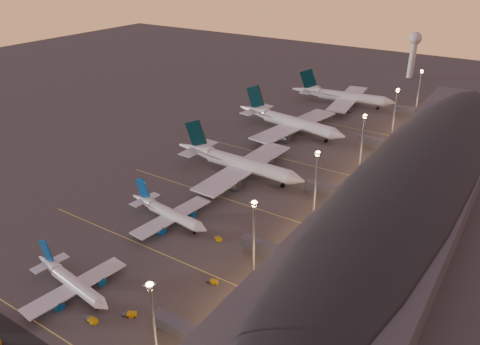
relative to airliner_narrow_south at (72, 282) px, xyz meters
name	(u,v)px	position (x,y,z in m)	size (l,w,h in m)	color
ground	(159,240)	(3.34, 31.75, -3.10)	(700.00, 700.00, 0.00)	#3C3A38
airliner_narrow_south	(72,282)	(0.00, 0.00, 0.00)	(33.55, 30.17, 11.98)	silver
airliner_narrow_north	(168,213)	(-2.03, 42.47, 0.27)	(36.46, 32.73, 13.01)	silver
airliner_wide_near	(238,163)	(-2.72, 87.17, 2.09)	(62.81, 57.04, 20.14)	silver
airliner_wide_mid	(289,122)	(-8.33, 143.69, 2.30)	(65.44, 60.21, 20.96)	silver
airliner_wide_far	(342,96)	(-3.10, 202.04, 2.08)	(62.86, 57.71, 20.11)	silver
terminal_building	(416,180)	(65.18, 104.22, 5.69)	(56.35, 255.00, 17.46)	#4B4C50
light_masts	(344,150)	(39.34, 96.75, 14.46)	(2.20, 217.20, 25.90)	slate
radar_tower	(414,47)	(13.34, 291.75, 18.78)	(9.00, 9.00, 32.50)	silver
lane_markings	(229,192)	(3.34, 71.75, -3.09)	(90.00, 180.36, 0.00)	#D8C659
baggage_tug_a	(92,320)	(13.81, -5.34, -2.60)	(3.72, 1.76, 1.09)	#CD9908
baggage_tug_b	(130,314)	(20.50, 1.55, -2.60)	(3.86, 3.13, 1.09)	#CD9908
baggage_tug_c	(218,239)	(19.07, 42.53, -2.63)	(3.61, 2.12, 1.01)	#CD9908
baggage_tug_d	(213,282)	(30.61, 24.05, -2.66)	(3.45, 2.07, 0.97)	#CD9908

